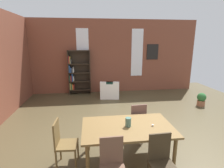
{
  "coord_description": "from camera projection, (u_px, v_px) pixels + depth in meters",
  "views": [
    {
      "loc": [
        -0.99,
        -4.13,
        2.41
      ],
      "look_at": [
        -0.27,
        1.46,
        1.03
      ],
      "focal_mm": 28.14,
      "sensor_mm": 36.0,
      "label": 1
    }
  ],
  "objects": [
    {
      "name": "dining_chair_near_right",
      "position": [
        162.0,
        161.0,
        2.85
      ],
      "size": [
        0.42,
        0.42,
        0.95
      ],
      "color": "#382B1B",
      "rests_on": "ground"
    },
    {
      "name": "window_pane_0",
      "position": [
        83.0,
        53.0,
        8.04
      ],
      "size": [
        0.55,
        0.02,
        2.21
      ],
      "primitive_type": "cube",
      "color": "white"
    },
    {
      "name": "ground_plane",
      "position": [
        129.0,
        134.0,
        4.67
      ],
      "size": [
        10.74,
        10.74,
        0.0
      ],
      "primitive_type": "plane",
      "color": "#4E442B"
    },
    {
      "name": "bookshelf_tall",
      "position": [
        78.0,
        73.0,
        8.05
      ],
      "size": [
        1.0,
        0.29,
        2.02
      ],
      "color": "#2D2319",
      "rests_on": "ground"
    },
    {
      "name": "dining_chair_far_right",
      "position": [
        137.0,
        120.0,
        4.34
      ],
      "size": [
        0.43,
        0.43,
        0.95
      ],
      "color": "brown",
      "rests_on": "ground"
    },
    {
      "name": "window_pane_1",
      "position": [
        137.0,
        53.0,
        8.35
      ],
      "size": [
        0.55,
        0.02,
        2.21
      ],
      "primitive_type": "cube",
      "color": "white"
    },
    {
      "name": "back_wall_brick",
      "position": [
        110.0,
        57.0,
        8.3
      ],
      "size": [
        8.29,
        0.12,
        3.39
      ],
      "primitive_type": "cube",
      "color": "brown",
      "rests_on": "ground"
    },
    {
      "name": "dining_table",
      "position": [
        128.0,
        130.0,
        3.51
      ],
      "size": [
        1.8,
        1.09,
        0.77
      ],
      "color": "brown",
      "rests_on": "ground"
    },
    {
      "name": "dining_chair_near_left",
      "position": [
        112.0,
        166.0,
        2.75
      ],
      "size": [
        0.41,
        0.41,
        0.95
      ],
      "color": "brown",
      "rests_on": "ground"
    },
    {
      "name": "potted_plant_by_shelf",
      "position": [
        201.0,
        99.0,
        6.68
      ],
      "size": [
        0.33,
        0.33,
        0.5
      ],
      "color": "#9E6042",
      "rests_on": "ground"
    },
    {
      "name": "tealight_candle_0",
      "position": [
        153.0,
        125.0,
        3.49
      ],
      "size": [
        0.04,
        0.04,
        0.04
      ],
      "primitive_type": "cylinder",
      "color": "silver",
      "rests_on": "dining_table"
    },
    {
      "name": "framed_picture",
      "position": [
        152.0,
        52.0,
        8.43
      ],
      "size": [
        0.56,
        0.03,
        0.72
      ],
      "primitive_type": "cube",
      "color": "black"
    },
    {
      "name": "dining_chair_head_left",
      "position": [
        63.0,
        142.0,
        3.39
      ],
      "size": [
        0.42,
        0.42,
        0.95
      ],
      "color": "brown",
      "rests_on": "ground"
    },
    {
      "name": "armchair_white",
      "position": [
        110.0,
        91.0,
        7.7
      ],
      "size": [
        0.91,
        0.91,
        0.75
      ],
      "color": "white",
      "rests_on": "ground"
    },
    {
      "name": "vase_on_table",
      "position": [
        128.0,
        122.0,
        3.47
      ],
      "size": [
        0.12,
        0.12,
        0.18
      ],
      "primitive_type": "cylinder",
      "color": "#4C7266",
      "rests_on": "dining_table"
    }
  ]
}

